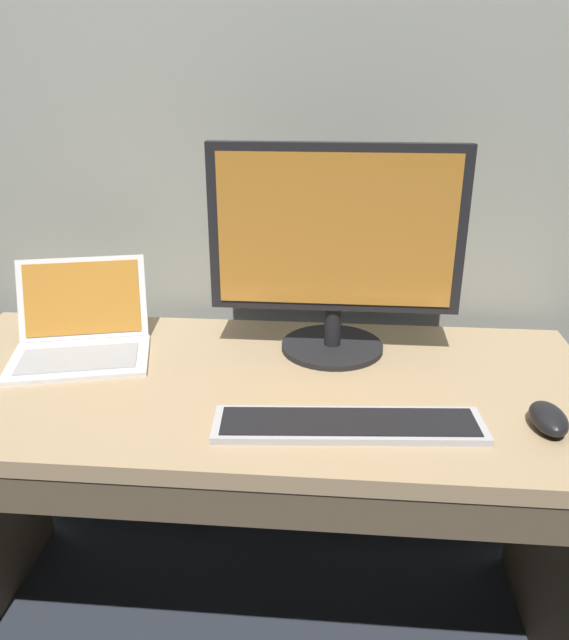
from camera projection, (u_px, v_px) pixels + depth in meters
name	position (u px, v px, depth m)	size (l,w,h in m)	color
ground_plane	(259.00, 628.00, 1.59)	(14.00, 14.00, 0.00)	#2D333D
back_wall	(272.00, 53.00, 1.45)	(5.01, 0.04, 2.74)	#9EA093
desk	(255.00, 467.00, 1.39)	(1.46, 0.66, 0.72)	tan
laptop_white	(81.00, 335.00, 1.43)	(0.36, 0.34, 0.20)	white
external_monitor	(335.00, 246.00, 1.35)	(0.56, 0.24, 0.48)	black
wired_keyboard	(349.00, 425.00, 1.14)	(0.51, 0.15, 0.02)	#BCBCC1
computer_mouse	(548.00, 418.00, 1.13)	(0.06, 0.11, 0.04)	black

